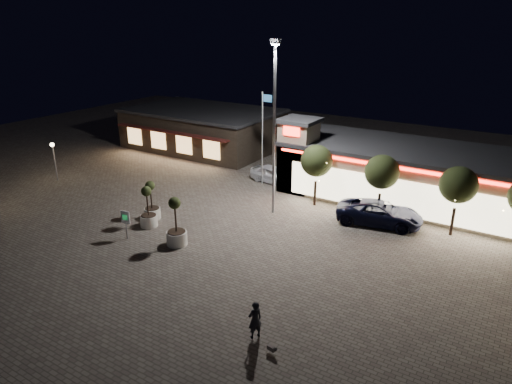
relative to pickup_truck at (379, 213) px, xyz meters
The scene contains 17 objects.
ground 13.86m from the pickup_truck, 132.46° to the right, with size 90.00×90.00×0.00m, color #6D6458.
retail_building 5.78m from the pickup_truck, 88.28° to the left, with size 20.40×8.40×6.10m.
restaurant_building 25.34m from the pickup_truck, 157.29° to the left, with size 16.40×11.00×4.30m.
floodlight_pole 9.86m from the pickup_truck, 163.27° to the right, with size 0.60×0.40×12.38m.
flagpole 12.23m from the pickup_truck, 166.04° to the left, with size 0.95×0.10×8.00m.
lamp_post_west 28.08m from the pickup_truck, 167.21° to the right, with size 0.36×0.36×3.48m.
string_tree_a 6.05m from the pickup_truck, behind, with size 2.42×2.42×4.79m.
string_tree_b 2.87m from the pickup_truck, 112.99° to the left, with size 2.42×2.42×4.79m.
string_tree_c 5.47m from the pickup_truck, ahead, with size 2.42×2.42×4.79m.
pickup_truck is the anchor object (origin of this frame).
white_sedan 11.22m from the pickup_truck, 161.44° to the left, with size 1.79×4.45×1.52m, color white.
pedestrian 15.06m from the pickup_truck, 93.26° to the right, with size 0.67×0.44×1.83m, color black.
dog 15.60m from the pickup_truck, 88.61° to the right, with size 0.51×0.23×0.27m.
planter_left 16.19m from the pickup_truck, 151.24° to the right, with size 1.17×1.17×2.87m.
planter_mid 16.13m from the pickup_truck, 146.59° to the right, with size 1.20×1.20×2.95m.
planter_right 14.09m from the pickup_truck, 134.92° to the right, with size 1.32×1.32×3.26m.
valet_sign 17.31m from the pickup_truck, 140.06° to the right, with size 0.65×0.19×1.97m.
Camera 1 is at (17.58, -19.28, 13.53)m, focal length 32.00 mm.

